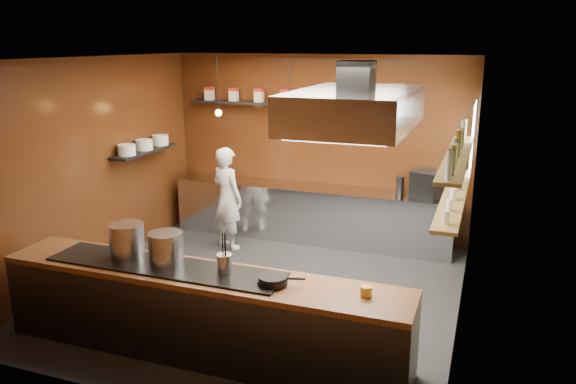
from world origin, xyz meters
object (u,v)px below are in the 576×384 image
at_px(chef, 227,198).
at_px(extractor_hood, 356,108).
at_px(stockpot_large, 127,240).
at_px(stockpot_small, 166,248).
at_px(espresso_machine, 426,184).

bearing_deg(chef, extractor_hood, 168.29).
distance_m(stockpot_large, stockpot_small, 0.52).
height_order(stockpot_large, chef, chef).
bearing_deg(chef, stockpot_small, 128.33).
height_order(extractor_hood, chef, extractor_hood).
distance_m(stockpot_small, chef, 3.02).
xyz_separation_m(stockpot_large, chef, (-0.21, 2.88, -0.31)).
bearing_deg(chef, espresso_machine, -140.09).
distance_m(extractor_hood, chef, 3.44).
relative_size(stockpot_small, espresso_machine, 0.91).
bearing_deg(stockpot_small, stockpot_large, 175.23).
height_order(extractor_hood, stockpot_small, extractor_hood).
xyz_separation_m(stockpot_large, stockpot_small, (0.52, -0.04, -0.01)).
distance_m(espresso_machine, chef, 3.08).
bearing_deg(extractor_hood, stockpot_small, -145.80).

